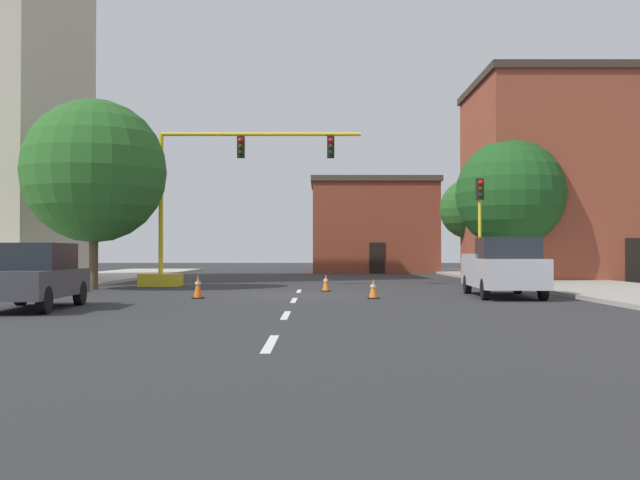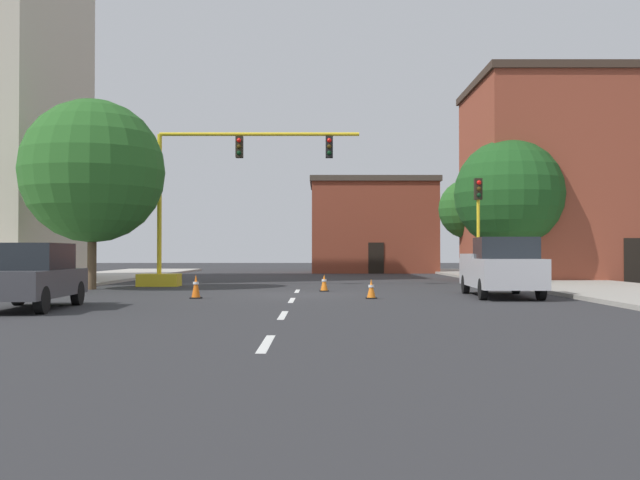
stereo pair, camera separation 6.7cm
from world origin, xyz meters
name	(u,v)px [view 2 (the right image)]	position (x,y,z in m)	size (l,w,h in m)	color
ground_plane	(296,295)	(0.00, 0.00, 0.00)	(160.00, 160.00, 0.00)	#2D2D30
sidewalk_left	(41,283)	(-12.04, 8.00, 0.07)	(6.00, 56.00, 0.14)	#B2ADA3
sidewalk_right	(564,283)	(12.04, 8.00, 0.07)	(6.00, 56.00, 0.14)	#9E998E
lane_stripe_seg_0	(268,343)	(0.00, -14.00, 0.00)	(0.16, 2.40, 0.01)	silver
lane_stripe_seg_1	(284,315)	(0.00, -8.50, 0.00)	(0.16, 2.40, 0.01)	silver
lane_stripe_seg_2	(293,300)	(0.00, -3.00, 0.00)	(0.16, 2.40, 0.01)	silver
lane_stripe_seg_3	(299,291)	(0.00, 2.50, 0.00)	(0.16, 2.40, 0.01)	silver
building_brick_center	(373,226)	(4.85, 30.31, 3.51)	(9.39, 8.19, 6.98)	brown
building_row_right	(600,180)	(16.29, 14.77, 5.49)	(13.99, 9.60, 10.95)	brown
traffic_signal_gantry	(190,235)	(-4.96, 6.70, 2.29)	(9.76, 1.20, 6.83)	yellow
traffic_light_pole_right	(480,207)	(7.95, 6.91, 3.53)	(0.32, 0.47, 4.80)	yellow
tree_right_mid	(511,194)	(10.38, 11.01, 4.43)	(5.49, 5.49, 7.18)	#4C3823
tree_left_near	(94,171)	(-8.36, 3.90, 4.80)	(5.81, 5.81, 7.71)	brown
tree_right_far	(470,209)	(9.93, 19.07, 4.13)	(3.63, 3.63, 5.96)	#4C3823
pickup_truck_silver	(502,268)	(6.98, -1.15, 0.97)	(2.26, 5.49, 1.99)	#BCBCC1
sedan_dark_gray_near_left	(31,276)	(-6.76, -6.65, 0.89)	(2.04, 4.57, 1.74)	#3D3D42
traffic_cone_roadside_a	(197,287)	(-3.15, -2.06, 0.39)	(0.36, 0.36, 0.79)	black
traffic_cone_roadside_b	(325,283)	(1.04, 2.33, 0.32)	(0.36, 0.36, 0.66)	black
traffic_cone_roadside_c	(373,289)	(2.54, -2.17, 0.31)	(0.36, 0.36, 0.63)	black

